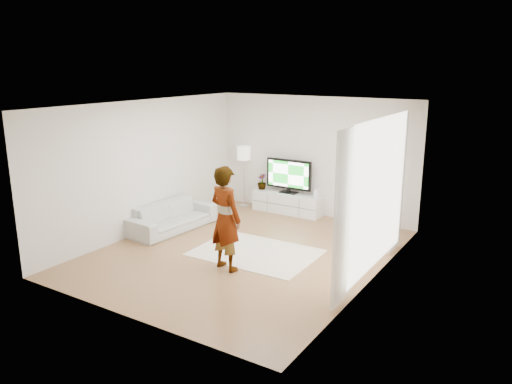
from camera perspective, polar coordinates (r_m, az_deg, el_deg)
The scene contains 17 objects.
floor at distance 9.66m, azimuth -1.34°, elevation -6.88°, with size 6.00×6.00×0.00m, color #AA724C.
ceiling at distance 9.02m, azimuth -1.45°, elevation 9.93°, with size 6.00×6.00×0.00m, color white.
wall_left at distance 10.79m, azimuth -12.55°, elevation 2.82°, with size 0.02×6.00×2.80m, color silver.
wall_right at distance 8.17m, azimuth 13.39°, elevation -0.92°, with size 0.02×6.00×2.80m, color silver.
wall_back at distance 11.80m, azimuth 6.69°, elevation 4.04°, with size 5.00×0.02×2.80m, color silver.
wall_front at distance 7.03m, azimuth -15.04°, elevation -3.53°, with size 5.00×0.02×2.80m, color silver.
window at distance 8.44m, azimuth 13.95°, elevation -0.11°, with size 0.01×2.60×2.50m, color white.
curtain_near at distance 7.31m, azimuth 10.06°, elevation -2.96°, with size 0.04×0.70×2.60m, color white.
curtain_far at distance 9.70m, azimuth 15.92°, elevation 1.01°, with size 0.04×0.70×2.60m, color white.
media_console at distance 12.11m, azimuth 3.64°, elevation -1.24°, with size 1.73×0.49×0.49m.
television at distance 11.96m, azimuth 3.76°, elevation 1.96°, with size 1.18×0.23×0.82m.
game_console at distance 11.69m, azimuth 6.94°, elevation -0.13°, with size 0.07×0.16×0.21m.
potted_plant at distance 12.36m, azimuth 0.67°, elevation 1.19°, with size 0.21×0.21×0.38m, color #3F7238.
rug at distance 9.61m, azimuth -0.04°, elevation -6.94°, with size 2.28×1.64×0.01m, color white.
player at distance 8.60m, azimuth -3.51°, elevation -3.02°, with size 0.67×0.44×1.84m, color #334772.
sofa at distance 10.97m, azimuth -9.51°, elevation -2.78°, with size 2.05×0.80×0.60m, color #BABAB4.
floor_lamp at distance 12.43m, azimuth -1.40°, elevation 4.17°, with size 0.34×0.34×1.53m.
Camera 1 is at (4.97, -7.50, 3.51)m, focal length 35.00 mm.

